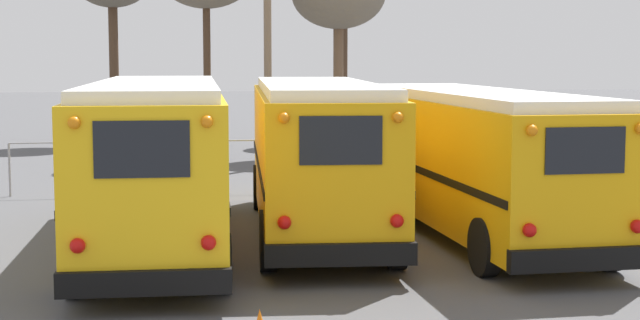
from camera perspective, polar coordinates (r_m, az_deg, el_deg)
The scene contains 6 objects.
ground_plane at distance 19.24m, azimuth 0.27°, elevation -4.93°, with size 160.00×160.00×0.00m, color #4C4C4F.
school_bus_0 at distance 18.92m, azimuth -9.45°, elevation 0.09°, with size 2.67×10.35×3.19m.
school_bus_1 at distance 20.06m, azimuth -0.19°, elevation 0.49°, with size 2.97×9.71×3.14m.
school_bus_2 at distance 20.29m, azimuth 9.02°, elevation 0.22°, with size 2.89×10.22×2.97m.
utility_pole at distance 31.97m, azimuth -3.07°, elevation 8.07°, with size 1.80×0.25×9.14m.
fence_line at distance 26.55m, azimuth -2.11°, elevation 0.27°, with size 14.48×0.06×1.42m.
Camera 1 is at (-2.74, -18.68, 3.71)m, focal length 55.00 mm.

